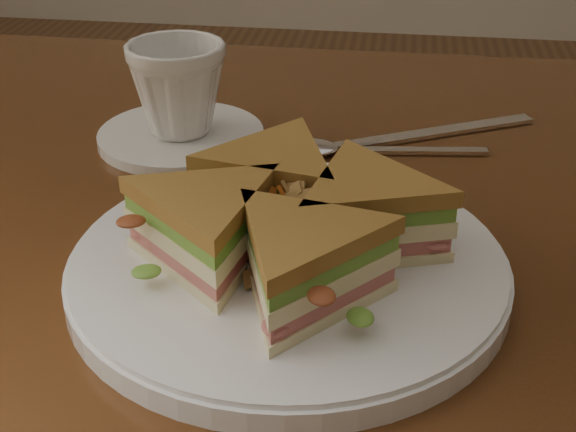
{
  "coord_description": "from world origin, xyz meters",
  "views": [
    {
      "loc": [
        0.03,
        -0.57,
        1.06
      ],
      "look_at": [
        -0.04,
        -0.11,
        0.8
      ],
      "focal_mm": 50.0,
      "sensor_mm": 36.0,
      "label": 1
    }
  ],
  "objects_px": {
    "table": "(348,304)",
    "spoon": "(337,149)",
    "plate": "(288,269)",
    "knife": "(426,135)",
    "sandwich_wedges": "(288,223)",
    "saucer": "(181,136)",
    "coffee_cup": "(178,89)"
  },
  "relations": [
    {
      "from": "table",
      "to": "spoon",
      "type": "height_order",
      "value": "spoon"
    },
    {
      "from": "plate",
      "to": "knife",
      "type": "distance_m",
      "value": 0.28
    },
    {
      "from": "table",
      "to": "sandwich_wedges",
      "type": "distance_m",
      "value": 0.19
    },
    {
      "from": "table",
      "to": "saucer",
      "type": "height_order",
      "value": "saucer"
    },
    {
      "from": "coffee_cup",
      "to": "sandwich_wedges",
      "type": "bearing_deg",
      "value": -70.28
    },
    {
      "from": "knife",
      "to": "saucer",
      "type": "relative_size",
      "value": 1.26
    },
    {
      "from": "knife",
      "to": "saucer",
      "type": "distance_m",
      "value": 0.23
    },
    {
      "from": "spoon",
      "to": "coffee_cup",
      "type": "relative_size",
      "value": 2.01
    },
    {
      "from": "sandwich_wedges",
      "to": "plate",
      "type": "bearing_deg",
      "value": -90.0
    },
    {
      "from": "coffee_cup",
      "to": "saucer",
      "type": "bearing_deg",
      "value": 0.0
    },
    {
      "from": "plate",
      "to": "sandwich_wedges",
      "type": "xyz_separation_m",
      "value": [
        0.0,
        0.0,
        0.04
      ]
    },
    {
      "from": "sandwich_wedges",
      "to": "saucer",
      "type": "bearing_deg",
      "value": 121.67
    },
    {
      "from": "sandwich_wedges",
      "to": "table",
      "type": "bearing_deg",
      "value": 71.88
    },
    {
      "from": "table",
      "to": "coffee_cup",
      "type": "xyz_separation_m",
      "value": [
        -0.17,
        0.1,
        0.15
      ]
    },
    {
      "from": "plate",
      "to": "spoon",
      "type": "height_order",
      "value": "plate"
    },
    {
      "from": "table",
      "to": "saucer",
      "type": "relative_size",
      "value": 7.7
    },
    {
      "from": "plate",
      "to": "sandwich_wedges",
      "type": "bearing_deg",
      "value": 90.0
    },
    {
      "from": "spoon",
      "to": "saucer",
      "type": "distance_m",
      "value": 0.15
    },
    {
      "from": "coffee_cup",
      "to": "knife",
      "type": "bearing_deg",
      "value": -1.36
    },
    {
      "from": "plate",
      "to": "saucer",
      "type": "xyz_separation_m",
      "value": [
        -0.13,
        0.22,
        -0.0
      ]
    },
    {
      "from": "saucer",
      "to": "table",
      "type": "bearing_deg",
      "value": -31.21
    },
    {
      "from": "saucer",
      "to": "spoon",
      "type": "bearing_deg",
      "value": -2.43
    },
    {
      "from": "coffee_cup",
      "to": "table",
      "type": "bearing_deg",
      "value": -43.16
    },
    {
      "from": "table",
      "to": "knife",
      "type": "relative_size",
      "value": 6.12
    },
    {
      "from": "table",
      "to": "saucer",
      "type": "xyz_separation_m",
      "value": [
        -0.17,
        0.1,
        0.1
      ]
    },
    {
      "from": "table",
      "to": "sandwich_wedges",
      "type": "height_order",
      "value": "sandwich_wedges"
    },
    {
      "from": "spoon",
      "to": "knife",
      "type": "distance_m",
      "value": 0.09
    },
    {
      "from": "plate",
      "to": "knife",
      "type": "bearing_deg",
      "value": 69.52
    },
    {
      "from": "plate",
      "to": "sandwich_wedges",
      "type": "height_order",
      "value": "sandwich_wedges"
    },
    {
      "from": "spoon",
      "to": "coffee_cup",
      "type": "bearing_deg",
      "value": 170.42
    },
    {
      "from": "sandwich_wedges",
      "to": "knife",
      "type": "height_order",
      "value": "sandwich_wedges"
    },
    {
      "from": "table",
      "to": "coffee_cup",
      "type": "bearing_deg",
      "value": 148.79
    }
  ]
}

